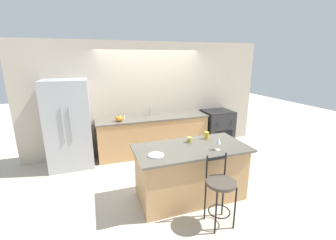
{
  "coord_description": "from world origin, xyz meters",
  "views": [
    {
      "loc": [
        -1.39,
        -4.73,
        2.3
      ],
      "look_at": [
        0.03,
        -0.64,
        1.11
      ],
      "focal_mm": 24.0,
      "sensor_mm": 36.0,
      "label": 1
    }
  ],
  "objects_px": {
    "dinner_plate": "(156,155)",
    "tumbler_cup": "(207,135)",
    "soap_bottle": "(124,117)",
    "coffee_mug": "(190,140)",
    "oven_range": "(217,128)",
    "wine_glass": "(218,141)",
    "refrigerator": "(69,124)",
    "pumpkin_decoration": "(119,118)",
    "bar_stool_near": "(220,189)"
  },
  "relations": [
    {
      "from": "dinner_plate",
      "to": "pumpkin_decoration",
      "type": "bearing_deg",
      "value": 97.82
    },
    {
      "from": "refrigerator",
      "to": "oven_range",
      "type": "relative_size",
      "value": 1.97
    },
    {
      "from": "oven_range",
      "to": "pumpkin_decoration",
      "type": "xyz_separation_m",
      "value": [
        -2.6,
        -0.07,
        0.51
      ]
    },
    {
      "from": "wine_glass",
      "to": "dinner_plate",
      "type": "bearing_deg",
      "value": 173.68
    },
    {
      "from": "dinner_plate",
      "to": "tumbler_cup",
      "type": "height_order",
      "value": "tumbler_cup"
    },
    {
      "from": "refrigerator",
      "to": "wine_glass",
      "type": "relative_size",
      "value": 8.67
    },
    {
      "from": "bar_stool_near",
      "to": "wine_glass",
      "type": "xyz_separation_m",
      "value": [
        0.24,
        0.5,
        0.51
      ]
    },
    {
      "from": "wine_glass",
      "to": "oven_range",
      "type": "bearing_deg",
      "value": 58.72
    },
    {
      "from": "oven_range",
      "to": "tumbler_cup",
      "type": "relative_size",
      "value": 7.36
    },
    {
      "from": "dinner_plate",
      "to": "soap_bottle",
      "type": "distance_m",
      "value": 2.16
    },
    {
      "from": "tumbler_cup",
      "to": "soap_bottle",
      "type": "relative_size",
      "value": 0.91
    },
    {
      "from": "coffee_mug",
      "to": "pumpkin_decoration",
      "type": "height_order",
      "value": "pumpkin_decoration"
    },
    {
      "from": "tumbler_cup",
      "to": "soap_bottle",
      "type": "bearing_deg",
      "value": 124.42
    },
    {
      "from": "bar_stool_near",
      "to": "refrigerator",
      "type": "bearing_deg",
      "value": 127.91
    },
    {
      "from": "oven_range",
      "to": "pumpkin_decoration",
      "type": "relative_size",
      "value": 5.57
    },
    {
      "from": "wine_glass",
      "to": "tumbler_cup",
      "type": "bearing_deg",
      "value": 82.04
    },
    {
      "from": "bar_stool_near",
      "to": "pumpkin_decoration",
      "type": "height_order",
      "value": "pumpkin_decoration"
    },
    {
      "from": "pumpkin_decoration",
      "to": "refrigerator",
      "type": "bearing_deg",
      "value": 177.82
    },
    {
      "from": "oven_range",
      "to": "bar_stool_near",
      "type": "bearing_deg",
      "value": -120.26
    },
    {
      "from": "bar_stool_near",
      "to": "soap_bottle",
      "type": "bearing_deg",
      "value": 108.06
    },
    {
      "from": "refrigerator",
      "to": "dinner_plate",
      "type": "relative_size",
      "value": 7.72
    },
    {
      "from": "dinner_plate",
      "to": "wine_glass",
      "type": "relative_size",
      "value": 1.12
    },
    {
      "from": "bar_stool_near",
      "to": "pumpkin_decoration",
      "type": "relative_size",
      "value": 5.9
    },
    {
      "from": "soap_bottle",
      "to": "dinner_plate",
      "type": "bearing_deg",
      "value": -85.85
    },
    {
      "from": "wine_glass",
      "to": "pumpkin_decoration",
      "type": "relative_size",
      "value": 1.26
    },
    {
      "from": "oven_range",
      "to": "bar_stool_near",
      "type": "distance_m",
      "value": 3.12
    },
    {
      "from": "tumbler_cup",
      "to": "soap_bottle",
      "type": "height_order",
      "value": "soap_bottle"
    },
    {
      "from": "soap_bottle",
      "to": "pumpkin_decoration",
      "type": "bearing_deg",
      "value": -132.31
    },
    {
      "from": "oven_range",
      "to": "tumbler_cup",
      "type": "xyz_separation_m",
      "value": [
        -1.27,
        -1.7,
        0.5
      ]
    },
    {
      "from": "oven_range",
      "to": "dinner_plate",
      "type": "relative_size",
      "value": 3.93
    },
    {
      "from": "wine_glass",
      "to": "coffee_mug",
      "type": "distance_m",
      "value": 0.54
    },
    {
      "from": "bar_stool_near",
      "to": "soap_bottle",
      "type": "distance_m",
      "value": 2.94
    },
    {
      "from": "dinner_plate",
      "to": "soap_bottle",
      "type": "bearing_deg",
      "value": 94.15
    },
    {
      "from": "bar_stool_near",
      "to": "tumbler_cup",
      "type": "xyz_separation_m",
      "value": [
        0.31,
        1.0,
        0.42
      ]
    },
    {
      "from": "coffee_mug",
      "to": "dinner_plate",
      "type": "bearing_deg",
      "value": -154.27
    },
    {
      "from": "wine_glass",
      "to": "pumpkin_decoration",
      "type": "bearing_deg",
      "value": 120.62
    },
    {
      "from": "dinner_plate",
      "to": "pumpkin_decoration",
      "type": "xyz_separation_m",
      "value": [
        -0.28,
        2.02,
        0.07
      ]
    },
    {
      "from": "refrigerator",
      "to": "wine_glass",
      "type": "distance_m",
      "value": 3.18
    },
    {
      "from": "wine_glass",
      "to": "tumbler_cup",
      "type": "distance_m",
      "value": 0.51
    },
    {
      "from": "tumbler_cup",
      "to": "bar_stool_near",
      "type": "bearing_deg",
      "value": -107.15
    },
    {
      "from": "oven_range",
      "to": "soap_bottle",
      "type": "distance_m",
      "value": 2.53
    },
    {
      "from": "dinner_plate",
      "to": "coffee_mug",
      "type": "bearing_deg",
      "value": 25.73
    },
    {
      "from": "dinner_plate",
      "to": "coffee_mug",
      "type": "xyz_separation_m",
      "value": [
        0.7,
        0.34,
        0.04
      ]
    },
    {
      "from": "wine_glass",
      "to": "tumbler_cup",
      "type": "height_order",
      "value": "wine_glass"
    },
    {
      "from": "dinner_plate",
      "to": "coffee_mug",
      "type": "height_order",
      "value": "coffee_mug"
    },
    {
      "from": "tumbler_cup",
      "to": "coffee_mug",
      "type": "bearing_deg",
      "value": -171.45
    },
    {
      "from": "wine_glass",
      "to": "soap_bottle",
      "type": "xyz_separation_m",
      "value": [
        -1.14,
        2.26,
        -0.08
      ]
    },
    {
      "from": "wine_glass",
      "to": "pumpkin_decoration",
      "type": "height_order",
      "value": "wine_glass"
    },
    {
      "from": "bar_stool_near",
      "to": "pumpkin_decoration",
      "type": "distance_m",
      "value": 2.86
    },
    {
      "from": "wine_glass",
      "to": "coffee_mug",
      "type": "relative_size",
      "value": 1.82
    }
  ]
}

